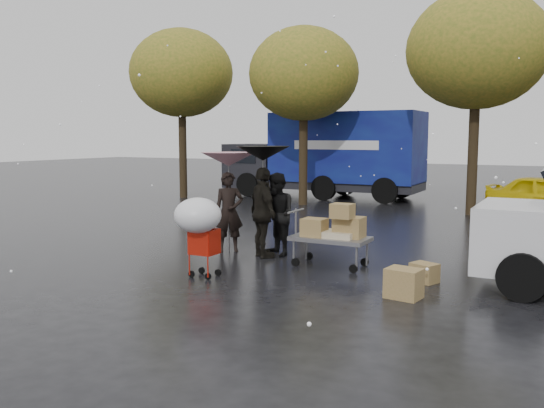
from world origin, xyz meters
The scene contains 12 objects.
ground centered at (0.00, 0.00, 0.00)m, with size 90.00×90.00×0.00m, color black.
person_pink centered at (-1.23, 1.26, 0.88)m, with size 0.64×0.42×1.76m, color black.
person_middle centered at (-0.10, 1.37, 0.89)m, with size 0.86×0.67×1.77m, color black.
person_black centered at (-0.27, 1.06, 0.95)m, with size 1.11×0.46×1.90m, color black.
umbrella_pink centered at (-1.23, 1.26, 2.04)m, with size 1.21×1.21×2.19m.
umbrella_black centered at (-0.27, 1.06, 2.18)m, with size 1.12×1.12×2.34m.
vendor_cart centered at (1.38, 0.94, 0.73)m, with size 1.52×0.80×1.27m.
shopping_cart centered at (-0.39, -1.07, 1.06)m, with size 0.84×0.84×1.46m.
blue_truck centered at (-3.71, 12.86, 1.76)m, with size 8.30×2.60×3.50m.
box_ground_near centered at (3.18, -0.58, 0.24)m, with size 0.52×0.42×0.47m, color olive.
box_ground_far centered at (3.23, 0.57, 0.17)m, with size 0.43×0.34×0.34m, color olive.
tree_row centered at (-0.47, 10.00, 5.02)m, with size 21.60×4.40×7.12m.
Camera 1 is at (5.50, -9.37, 2.54)m, focal length 38.00 mm.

